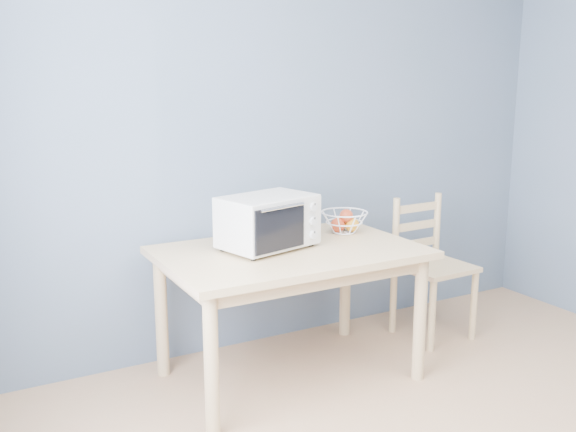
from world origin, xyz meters
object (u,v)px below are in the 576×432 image
dining_table (290,267)px  toaster_oven (265,222)px  fruit_basket (344,221)px  dining_chair (430,268)px

dining_table → toaster_oven: bearing=153.1°
toaster_oven → fruit_basket: toaster_oven is taller
fruit_basket → dining_chair: size_ratio=0.34×
toaster_oven → fruit_basket: 0.60m
dining_table → dining_chair: dining_chair is taller
toaster_oven → fruit_basket: size_ratio=1.84×
dining_table → toaster_oven: (-0.12, 0.06, 0.26)m
toaster_oven → dining_chair: bearing=-12.2°
dining_table → dining_chair: size_ratio=1.54×
toaster_oven → fruit_basket: (0.59, 0.11, -0.08)m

